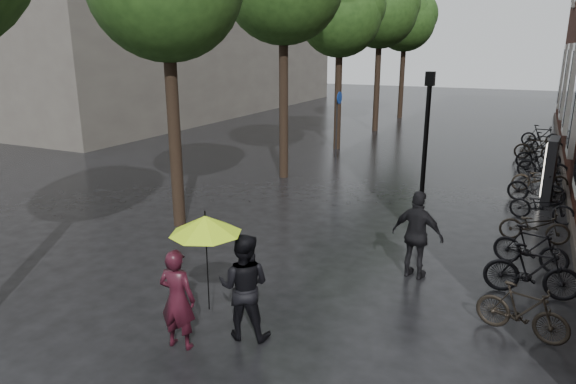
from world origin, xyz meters
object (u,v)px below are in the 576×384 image
Objects in this scene: person_burgundy at (177,299)px; person_black at (244,286)px; pedestrian_walking at (417,235)px; ad_lightbox at (550,170)px; parked_bicycles at (538,179)px; lamp_post at (426,139)px.

person_black is (0.79, 0.72, 0.07)m from person_burgundy.
person_burgundy is 5.11m from pedestrian_walking.
person_black reaches higher than person_burgundy.
ad_lightbox is (5.36, 11.59, 0.16)m from person_burgundy.
pedestrian_walking is 7.77m from ad_lightbox.
pedestrian_walking is 0.10× the size of parked_bicycles.
ad_lightbox is at bearing -121.57° from person_burgundy.
lamp_post is (-2.70, -5.44, 2.00)m from parked_bicycles.
person_black is 12.36m from parked_bicycles.
lamp_post reaches higher than ad_lightbox.
ad_lightbox is at bearing 57.87° from lamp_post.
ad_lightbox is (0.26, -0.71, 0.50)m from parked_bicycles.
pedestrian_walking is at bearing -104.14° from ad_lightbox.
parked_bicycles is 0.91m from ad_lightbox.
lamp_post reaches higher than pedestrian_walking.
person_black is 4.07m from pedestrian_walking.
pedestrian_walking reaches higher than person_black.
lamp_post is at bearing -115.95° from person_burgundy.
parked_bicycles is at bearing 63.57° from lamp_post.
person_black is at bearing -110.38° from parked_bicycles.
pedestrian_walking is at bearing -80.06° from lamp_post.
person_burgundy reaches higher than parked_bicycles.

